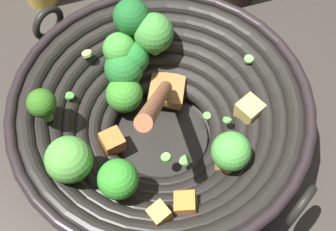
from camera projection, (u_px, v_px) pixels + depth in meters
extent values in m
plane|color=#332D28|center=(161.00, 139.00, 0.67)|extent=(4.00, 4.00, 0.00)
cylinder|color=black|center=(161.00, 138.00, 0.66)|extent=(0.13, 0.13, 0.01)
torus|color=black|center=(161.00, 132.00, 0.65)|extent=(0.19, 0.19, 0.03)
torus|color=black|center=(161.00, 129.00, 0.64)|extent=(0.22, 0.22, 0.03)
torus|color=black|center=(161.00, 125.00, 0.63)|extent=(0.25, 0.25, 0.03)
torus|color=black|center=(161.00, 121.00, 0.62)|extent=(0.28, 0.28, 0.03)
torus|color=black|center=(161.00, 117.00, 0.61)|extent=(0.31, 0.31, 0.03)
torus|color=black|center=(161.00, 113.00, 0.60)|extent=(0.34, 0.34, 0.03)
torus|color=black|center=(161.00, 108.00, 0.59)|extent=(0.37, 0.37, 0.03)
torus|color=black|center=(161.00, 104.00, 0.58)|extent=(0.39, 0.39, 0.01)
torus|color=black|center=(48.00, 23.00, 0.65)|extent=(0.05, 0.03, 0.05)
torus|color=black|center=(301.00, 205.00, 0.52)|extent=(0.05, 0.03, 0.05)
cylinder|color=#6EA349|center=(46.00, 113.00, 0.58)|extent=(0.02, 0.02, 0.02)
sphere|color=#326A1C|center=(41.00, 103.00, 0.56)|extent=(0.04, 0.04, 0.04)
cylinder|color=#75B054|center=(134.00, 69.00, 0.67)|extent=(0.03, 0.03, 0.02)
sphere|color=#21762F|center=(133.00, 58.00, 0.65)|extent=(0.05, 0.05, 0.05)
cylinder|color=#5AA344|center=(74.00, 171.00, 0.56)|extent=(0.03, 0.03, 0.03)
sphere|color=#53A140|center=(69.00, 160.00, 0.53)|extent=(0.06, 0.06, 0.06)
cylinder|color=#6DA749|center=(126.00, 80.00, 0.67)|extent=(0.03, 0.03, 0.01)
sphere|color=#24742D|center=(124.00, 68.00, 0.65)|extent=(0.06, 0.06, 0.06)
cylinder|color=#68A147|center=(133.00, 32.00, 0.66)|extent=(0.03, 0.03, 0.02)
sphere|color=#1D6428|center=(131.00, 17.00, 0.63)|extent=(0.05, 0.05, 0.05)
cylinder|color=#8CB154|center=(120.00, 189.00, 0.55)|extent=(0.02, 0.03, 0.03)
sphere|color=green|center=(118.00, 179.00, 0.53)|extent=(0.05, 0.05, 0.05)
cylinder|color=#75BC54|center=(126.00, 105.00, 0.67)|extent=(0.02, 0.02, 0.01)
sphere|color=#3B8B2B|center=(124.00, 94.00, 0.65)|extent=(0.05, 0.05, 0.05)
cylinder|color=#649943|center=(154.00, 47.00, 0.66)|extent=(0.02, 0.02, 0.02)
sphere|color=#418D38|center=(154.00, 33.00, 0.64)|extent=(0.06, 0.06, 0.06)
cylinder|color=#62A248|center=(228.00, 161.00, 0.58)|extent=(0.03, 0.02, 0.02)
sphere|color=green|center=(231.00, 151.00, 0.55)|extent=(0.05, 0.05, 0.05)
cylinder|color=#5E8E37|center=(123.00, 59.00, 0.66)|extent=(0.02, 0.02, 0.01)
sphere|color=green|center=(121.00, 48.00, 0.64)|extent=(0.05, 0.05, 0.05)
cylinder|color=#73AE45|center=(155.00, 42.00, 0.66)|extent=(0.02, 0.02, 0.02)
sphere|color=#378F36|center=(154.00, 31.00, 0.64)|extent=(0.04, 0.04, 0.04)
cylinder|color=#739D4B|center=(77.00, 170.00, 0.57)|extent=(0.03, 0.02, 0.03)
sphere|color=#38802F|center=(72.00, 160.00, 0.54)|extent=(0.05, 0.05, 0.05)
cube|color=gold|center=(160.00, 214.00, 0.52)|extent=(0.03, 0.02, 0.02)
cube|color=#DDC364|center=(249.00, 111.00, 0.62)|extent=(0.04, 0.04, 0.03)
cube|color=gold|center=(229.00, 165.00, 0.59)|extent=(0.03, 0.03, 0.03)
cube|color=#C47438|center=(173.00, 97.00, 0.67)|extent=(0.04, 0.04, 0.03)
cube|color=#CE6B30|center=(112.00, 142.00, 0.62)|extent=(0.03, 0.03, 0.03)
cube|color=orange|center=(186.00, 204.00, 0.54)|extent=(0.04, 0.04, 0.03)
cylinder|color=#99D166|center=(87.00, 54.00, 0.63)|extent=(0.02, 0.02, 0.01)
cylinder|color=#6BC651|center=(166.00, 158.00, 0.60)|extent=(0.02, 0.02, 0.01)
cylinder|color=#6BC651|center=(227.00, 120.00, 0.61)|extent=(0.02, 0.02, 0.01)
cylinder|color=#6BC651|center=(184.00, 161.00, 0.61)|extent=(0.02, 0.02, 0.01)
cylinder|color=#56B247|center=(131.00, 68.00, 0.67)|extent=(0.02, 0.02, 0.01)
cylinder|color=#6BC651|center=(207.00, 116.00, 0.65)|extent=(0.01, 0.01, 0.01)
cylinder|color=#6BC651|center=(249.00, 59.00, 0.63)|extent=(0.02, 0.02, 0.01)
cylinder|color=#56B247|center=(69.00, 96.00, 0.62)|extent=(0.02, 0.01, 0.01)
cube|color=#9E6B38|center=(168.00, 84.00, 0.67)|extent=(0.08, 0.09, 0.01)
cylinder|color=#A5603F|center=(157.00, 102.00, 0.53)|extent=(0.12, 0.14, 0.18)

